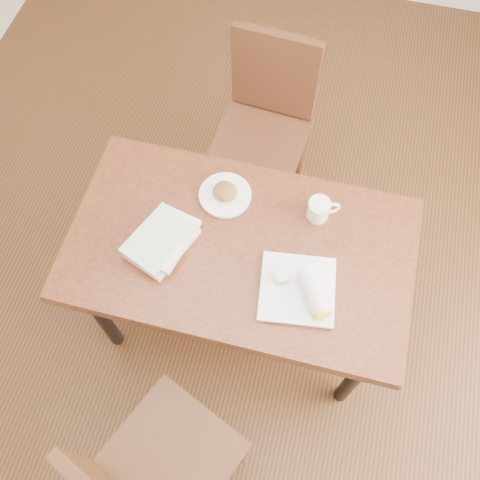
% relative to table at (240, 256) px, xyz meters
% --- Properties ---
extents(ground, '(4.00, 5.00, 0.01)m').
position_rel_table_xyz_m(ground, '(0.00, 0.00, -0.67)').
color(ground, '#472814').
rests_on(ground, ground).
extents(room_walls, '(4.02, 5.02, 2.80)m').
position_rel_table_xyz_m(room_walls, '(0.00, 0.00, 0.97)').
color(room_walls, beige).
rests_on(room_walls, ground).
extents(table, '(1.29, 0.74, 0.75)m').
position_rel_table_xyz_m(table, '(0.00, 0.00, 0.00)').
color(table, '#602F17').
rests_on(table, ground).
extents(chair_near, '(0.55, 0.55, 0.95)m').
position_rel_table_xyz_m(chair_near, '(-0.10, -0.82, -0.12)').
color(chair_near, '#472514').
rests_on(chair_near, ground).
extents(chair_far, '(0.45, 0.45, 0.95)m').
position_rel_table_xyz_m(chair_far, '(-0.07, 0.79, -0.12)').
color(chair_far, '#482114').
rests_on(chair_far, ground).
extents(plate_scone, '(0.21, 0.21, 0.07)m').
position_rel_table_xyz_m(plate_scone, '(-0.11, 0.20, 0.11)').
color(plate_scone, white).
rests_on(plate_scone, table).
extents(coffee_mug, '(0.12, 0.09, 0.09)m').
position_rel_table_xyz_m(coffee_mug, '(0.26, 0.20, 0.13)').
color(coffee_mug, white).
rests_on(coffee_mug, table).
extents(plate_burrito, '(0.30, 0.30, 0.09)m').
position_rel_table_xyz_m(plate_burrito, '(0.26, -0.13, 0.11)').
color(plate_burrito, white).
rests_on(plate_burrito, table).
extents(book_stack, '(0.26, 0.30, 0.07)m').
position_rel_table_xyz_m(book_stack, '(-0.28, -0.06, 0.12)').
color(book_stack, white).
rests_on(book_stack, table).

